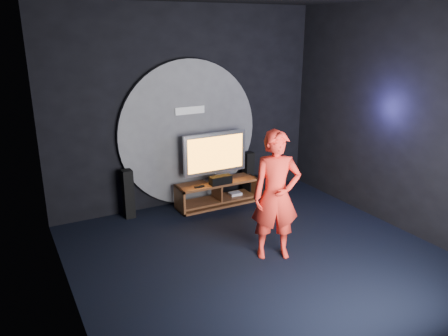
# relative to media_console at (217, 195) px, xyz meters

# --- Properties ---
(floor) EXTENTS (5.00, 5.00, 0.00)m
(floor) POSITION_rel_media_console_xyz_m (-0.36, -2.05, -0.19)
(floor) COLOR black
(floor) RESTS_ON ground
(back_wall) EXTENTS (5.00, 0.04, 3.50)m
(back_wall) POSITION_rel_media_console_xyz_m (-0.36, 0.45, 1.56)
(back_wall) COLOR black
(back_wall) RESTS_ON ground
(front_wall) EXTENTS (5.00, 0.04, 3.50)m
(front_wall) POSITION_rel_media_console_xyz_m (-0.36, -4.55, 1.56)
(front_wall) COLOR black
(front_wall) RESTS_ON ground
(left_wall) EXTENTS (0.04, 5.00, 3.50)m
(left_wall) POSITION_rel_media_console_xyz_m (-2.86, -2.05, 1.56)
(left_wall) COLOR black
(left_wall) RESTS_ON ground
(right_wall) EXTENTS (0.04, 5.00, 3.50)m
(right_wall) POSITION_rel_media_console_xyz_m (2.14, -2.05, 1.56)
(right_wall) COLOR black
(right_wall) RESTS_ON ground
(wall_disc_panel) EXTENTS (2.60, 0.11, 2.60)m
(wall_disc_panel) POSITION_rel_media_console_xyz_m (-0.36, 0.39, 1.11)
(wall_disc_panel) COLOR #515156
(wall_disc_panel) RESTS_ON ground
(media_console) EXTENTS (1.51, 0.45, 0.45)m
(media_console) POSITION_rel_media_console_xyz_m (0.00, 0.00, 0.00)
(media_console) COLOR brown
(media_console) RESTS_ON ground
(tv) EXTENTS (1.21, 0.22, 0.89)m
(tv) POSITION_rel_media_console_xyz_m (-0.01, 0.07, 0.74)
(tv) COLOR #AEAFB6
(tv) RESTS_ON media_console
(center_speaker) EXTENTS (0.40, 0.15, 0.15)m
(center_speaker) POSITION_rel_media_console_xyz_m (-0.01, -0.15, 0.33)
(center_speaker) COLOR black
(center_speaker) RESTS_ON media_console
(remote) EXTENTS (0.18, 0.05, 0.02)m
(remote) POSITION_rel_media_console_xyz_m (-0.41, -0.12, 0.27)
(remote) COLOR black
(remote) RESTS_ON media_console
(tower_speaker_left) EXTENTS (0.17, 0.19, 0.84)m
(tower_speaker_left) POSITION_rel_media_console_xyz_m (-1.58, 0.22, 0.23)
(tower_speaker_left) COLOR black
(tower_speaker_left) RESTS_ON ground
(tower_speaker_right) EXTENTS (0.17, 0.19, 0.84)m
(tower_speaker_right) POSITION_rel_media_console_xyz_m (0.77, 0.20, 0.23)
(tower_speaker_right) COLOR black
(tower_speaker_right) RESTS_ON ground
(subwoofer) EXTENTS (0.31, 0.31, 0.34)m
(subwoofer) POSITION_rel_media_console_xyz_m (0.84, 0.13, -0.03)
(subwoofer) COLOR black
(subwoofer) RESTS_ON ground
(player) EXTENTS (0.78, 0.66, 1.82)m
(player) POSITION_rel_media_console_xyz_m (-0.15, -2.04, 0.72)
(player) COLOR red
(player) RESTS_ON ground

